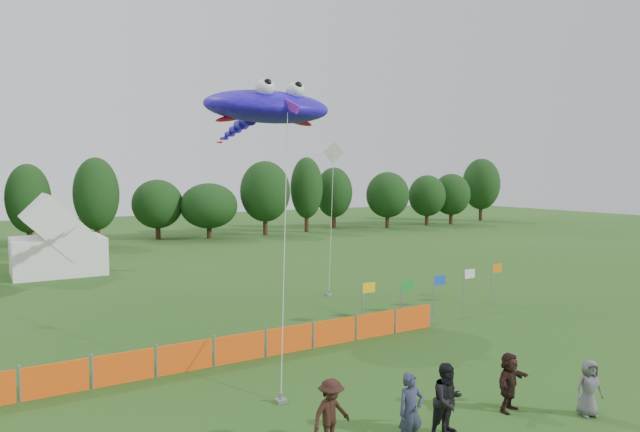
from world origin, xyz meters
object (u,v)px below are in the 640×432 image
spectator_f (509,382)px  stingray_kite (264,108)px  barrier_fence (240,348)px  spectator_d (448,402)px  spectator_a (411,412)px  spectator_e (589,388)px  tent_right (58,244)px  spectator_b (447,400)px  spectator_c (331,414)px

spectator_f → stingray_kite: (-0.91, 13.88, 8.91)m
spectator_f → stingray_kite: 16.52m
barrier_fence → spectator_d: (2.32, -8.03, 0.37)m
spectator_f → spectator_d: bearing=168.5°
spectator_a → spectator_f: 3.88m
barrier_fence → spectator_e: 11.26m
tent_right → stingray_kite: 19.68m
tent_right → spectator_d: bearing=-79.6°
stingray_kite → spectator_e: bearing=-80.5°
spectator_e → barrier_fence: bearing=146.9°
spectator_a → spectator_f: size_ratio=1.14×
spectator_e → spectator_d: bearing=-174.0°
spectator_d → spectator_e: size_ratio=1.10×
tent_right → spectator_a: (4.30, -30.79, -1.08)m
barrier_fence → spectator_e: size_ratio=11.38×
spectator_b → spectator_c: 3.03m
spectator_e → stingray_kite: 17.86m
spectator_e → stingray_kite: stingray_kite is taller
spectator_b → spectator_f: size_ratio=1.14×
stingray_kite → spectator_d: bearing=-96.5°
tent_right → spectator_c: 29.90m
spectator_c → spectator_f: size_ratio=1.04×
barrier_fence → spectator_b: bearing=-74.8°
spectator_c → spectator_a: bearing=-43.1°
spectator_a → spectator_e: 5.60m
spectator_a → spectator_c: (-1.62, 1.04, -0.08)m
tent_right → spectator_a: 31.11m
tent_right → barrier_fence: tent_right is taller
stingray_kite → barrier_fence: bearing=-123.0°
tent_right → barrier_fence: (3.33, -22.62, -1.53)m
stingray_kite → spectator_c: bearing=-109.2°
spectator_b → spectator_e: spectator_b is taller
tent_right → barrier_fence: bearing=-81.6°
spectator_a → spectator_b: (1.24, 0.04, 0.01)m
spectator_a → tent_right: bearing=104.7°
spectator_a → spectator_b: bearing=8.6°
spectator_d → spectator_e: (4.15, -1.17, -0.08)m
tent_right → spectator_b: (5.54, -30.75, -1.07)m
tent_right → spectator_f: 31.57m
barrier_fence → spectator_c: spectator_c is taller
spectator_e → stingray_kite: (-2.55, 15.24, 8.96)m
spectator_c → stingray_kite: stingray_kite is taller
spectator_e → spectator_c: bearing=-174.5°
barrier_fence → stingray_kite: bearing=57.0°
spectator_a → spectator_c: size_ratio=1.09×
spectator_b → spectator_e: (4.26, -1.08, -0.17)m
spectator_c → spectator_f: 5.54m
spectator_e → spectator_f: spectator_f is taller
spectator_b → spectator_c: size_ratio=1.10×
barrier_fence → spectator_f: 9.22m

